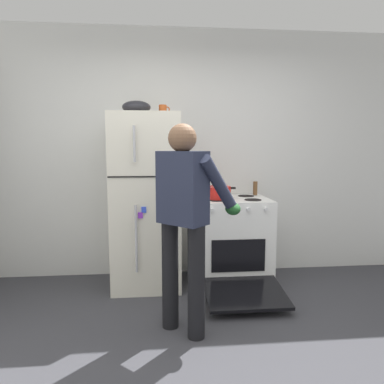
% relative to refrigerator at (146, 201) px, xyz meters
% --- Properties ---
extents(ground, '(8.00, 8.00, 0.00)m').
position_rel_refrigerator_xyz_m(ground, '(0.49, -1.57, -0.88)').
color(ground, '#38383D').
extents(kitchen_wall_back, '(6.00, 0.10, 2.70)m').
position_rel_refrigerator_xyz_m(kitchen_wall_back, '(0.49, 0.38, 0.47)').
color(kitchen_wall_back, silver).
rests_on(kitchen_wall_back, ground).
extents(refrigerator, '(0.68, 0.72, 1.76)m').
position_rel_refrigerator_xyz_m(refrigerator, '(0.00, 0.00, 0.00)').
color(refrigerator, silver).
rests_on(refrigerator, ground).
extents(stove_range, '(0.76, 1.21, 0.90)m').
position_rel_refrigerator_xyz_m(stove_range, '(0.90, -0.02, -0.44)').
color(stove_range, white).
rests_on(stove_range, ground).
extents(person_cook, '(0.67, 0.70, 1.60)m').
position_rel_refrigerator_xyz_m(person_cook, '(0.33, -0.99, 0.08)').
color(person_cook, black).
rests_on(person_cook, ground).
extents(red_pot, '(0.36, 0.26, 0.13)m').
position_rel_refrigerator_xyz_m(red_pot, '(0.74, -0.05, 0.09)').
color(red_pot, red).
rests_on(red_pot, stove_range).
extents(coffee_mug, '(0.11, 0.08, 0.10)m').
position_rel_refrigerator_xyz_m(coffee_mug, '(0.18, 0.05, 0.93)').
color(coffee_mug, '#B24C1E').
rests_on(coffee_mug, refrigerator).
extents(pepper_mill, '(0.05, 0.05, 0.15)m').
position_rel_refrigerator_xyz_m(pepper_mill, '(1.20, 0.20, 0.10)').
color(pepper_mill, brown).
rests_on(pepper_mill, stove_range).
extents(mixing_bowl, '(0.28, 0.28, 0.13)m').
position_rel_refrigerator_xyz_m(mixing_bowl, '(-0.08, 0.00, 0.94)').
color(mixing_bowl, black).
rests_on(mixing_bowl, refrigerator).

